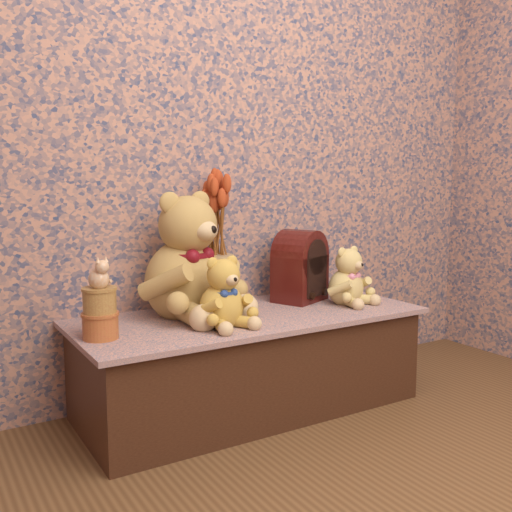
# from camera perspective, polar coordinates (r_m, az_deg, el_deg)

# --- Properties ---
(display_shelf) EXTENTS (1.40, 0.60, 0.39)m
(display_shelf) POSITION_cam_1_polar(r_m,az_deg,el_deg) (2.40, -0.63, -10.26)
(display_shelf) COLOR #384E73
(display_shelf) RESTS_ON ground
(teddy_large) EXTENTS (0.56, 0.61, 0.53)m
(teddy_large) POSITION_cam_1_polar(r_m,az_deg,el_deg) (2.30, -7.08, 0.64)
(teddy_large) COLOR #A17B3E
(teddy_large) RESTS_ON display_shelf
(teddy_medium) EXTENTS (0.25, 0.29, 0.28)m
(teddy_medium) POSITION_cam_1_polar(r_m,az_deg,el_deg) (2.13, -3.39, -3.22)
(teddy_medium) COLOR gold
(teddy_medium) RESTS_ON display_shelf
(teddy_small) EXTENTS (0.26, 0.29, 0.27)m
(teddy_small) POSITION_cam_1_polar(r_m,az_deg,el_deg) (2.54, 8.83, -1.65)
(teddy_small) COLOR #D4BB65
(teddy_small) RESTS_ON display_shelf
(cathedral_radio) EXTENTS (0.28, 0.24, 0.32)m
(cathedral_radio) POSITION_cam_1_polar(r_m,az_deg,el_deg) (2.57, 4.32, -0.92)
(cathedral_radio) COLOR #3D0D0B
(cathedral_radio) RESTS_ON display_shelf
(ceramic_vase) EXTENTS (0.17, 0.17, 0.22)m
(ceramic_vase) POSITION_cam_1_polar(r_m,az_deg,el_deg) (2.45, -3.74, -2.45)
(ceramic_vase) COLOR tan
(ceramic_vase) RESTS_ON display_shelf
(dried_stalks) EXTENTS (0.30, 0.30, 0.44)m
(dried_stalks) POSITION_cam_1_polar(r_m,az_deg,el_deg) (2.42, -3.81, 5.32)
(dried_stalks) COLOR #B23E1C
(dried_stalks) RESTS_ON ceramic_vase
(biscuit_tin_lower) EXTENTS (0.14, 0.14, 0.09)m
(biscuit_tin_lower) POSITION_cam_1_polar(r_m,az_deg,el_deg) (2.05, -14.97, -6.63)
(biscuit_tin_lower) COLOR #C58939
(biscuit_tin_lower) RESTS_ON display_shelf
(biscuit_tin_upper) EXTENTS (0.12, 0.12, 0.09)m
(biscuit_tin_upper) POSITION_cam_1_polar(r_m,az_deg,el_deg) (2.03, -15.05, -4.26)
(biscuit_tin_upper) COLOR tan
(biscuit_tin_upper) RESTS_ON biscuit_tin_lower
(cat_figurine) EXTENTS (0.10, 0.10, 0.11)m
(cat_figurine) POSITION_cam_1_polar(r_m,az_deg,el_deg) (2.01, -15.15, -1.52)
(cat_figurine) COLOR silver
(cat_figurine) RESTS_ON biscuit_tin_upper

